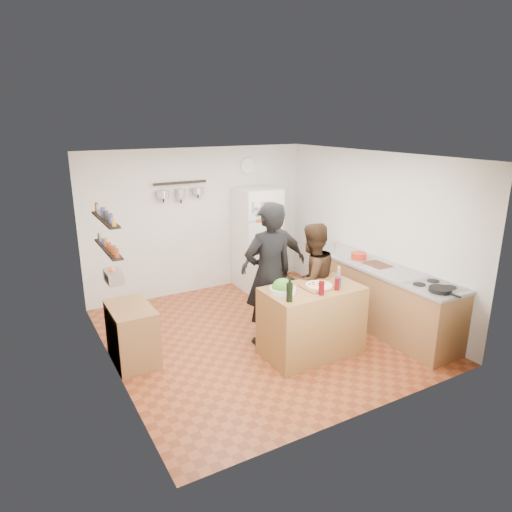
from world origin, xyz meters
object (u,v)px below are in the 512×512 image
person_center (311,281)px  person_back (274,265)px  fridge (257,238)px  red_bowl (359,256)px  wine_bottle (289,292)px  wall_clock (248,166)px  skillet (440,290)px  person_left (269,275)px  side_table (132,334)px  prep_island (311,321)px  salad_bowl (283,290)px  pepper_mill (339,275)px  counter_run (378,296)px  salt_canister (338,282)px

person_center → person_back: (-0.21, 0.66, 0.08)m
fridge → red_bowl: bearing=-69.6°
wine_bottle → wall_clock: bearing=70.0°
wine_bottle → skillet: wine_bottle is taller
wine_bottle → person_left: size_ratio=0.12×
person_center → side_table: 2.48m
prep_island → side_table: (-2.07, 0.96, -0.09)m
person_back → salad_bowl: bearing=66.3°
pepper_mill → salad_bowl: bearing=180.0°
counter_run → person_center: bearing=167.5°
red_bowl → side_table: (-3.39, 0.32, -0.60)m
prep_island → person_center: bearing=55.4°
side_table → skillet: bearing=-29.0°
fridge → side_table: fridge is taller
salt_canister → person_back: bearing=99.1°
salt_canister → wall_clock: wall_clock is taller
wine_bottle → person_back: person_back is taller
person_center → wall_clock: bearing=-102.4°
salad_bowl → person_left: 0.50m
salt_canister → person_center: person_center is taller
prep_island → person_center: size_ratio=0.77×
pepper_mill → wall_clock: bearing=86.6°
salt_canister → fridge: 2.66m
wine_bottle → pepper_mill: bearing=15.9°
wine_bottle → skillet: size_ratio=0.83×
counter_run → wall_clock: bearing=105.9°
prep_island → person_left: 0.82m
prep_island → person_back: (0.10, 1.11, 0.43)m
person_left → side_table: person_left is taller
salad_bowl → salt_canister: size_ratio=2.40×
salad_bowl → person_back: (0.52, 1.06, -0.06)m
salad_bowl → side_table: 1.97m
person_back → red_bowl: 1.31m
salad_bowl → wine_bottle: bearing=-106.5°
pepper_mill → person_center: 0.46m
salt_canister → skillet: size_ratio=0.50×
person_center → skillet: bearing=120.1°
counter_run → salad_bowl: bearing=-174.5°
person_center → counter_run: 1.14m
pepper_mill → fridge: bearing=86.1°
person_center → counter_run: (1.05, -0.23, -0.36)m
wine_bottle → counter_run: (1.87, 0.44, -0.57)m
skillet → red_bowl: size_ratio=1.16×
prep_island → wine_bottle: (-0.50, -0.22, 0.57)m
wine_bottle → pepper_mill: size_ratio=1.42×
prep_island → side_table: size_ratio=1.56×
skillet → fridge: bearing=100.8°
red_bowl → skillet: bearing=-91.9°
prep_island → person_back: size_ratio=0.70×
salad_bowl → skillet: bearing=-29.3°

